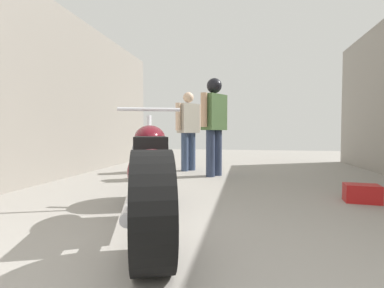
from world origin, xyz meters
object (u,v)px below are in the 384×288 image
object	(u,v)px
motorcycle_maroon_cruiser	(150,174)
mechanic_with_helmet	(214,118)
mechanic_in_blue	(188,126)
red_toolbox	(362,193)

from	to	relation	value
motorcycle_maroon_cruiser	mechanic_with_helmet	bearing A→B (deg)	85.37
mechanic_in_blue	mechanic_with_helmet	size ratio (longest dim) A/B	0.92
mechanic_in_blue	red_toolbox	size ratio (longest dim) A/B	4.50
motorcycle_maroon_cruiser	mechanic_in_blue	xyz separation A→B (m)	(-0.37, 3.42, 0.47)
motorcycle_maroon_cruiser	red_toolbox	xyz separation A→B (m)	(2.08, 1.23, -0.34)
motorcycle_maroon_cruiser	mechanic_in_blue	distance (m)	3.48
red_toolbox	mechanic_with_helmet	bearing A→B (deg)	139.52
motorcycle_maroon_cruiser	mechanic_in_blue	bearing A→B (deg)	96.21
mechanic_with_helmet	mechanic_in_blue	bearing A→B (deg)	134.22
mechanic_with_helmet	motorcycle_maroon_cruiser	bearing A→B (deg)	-94.63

